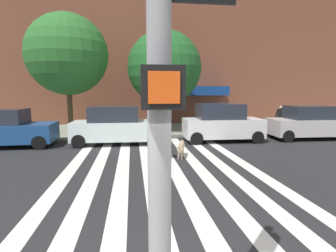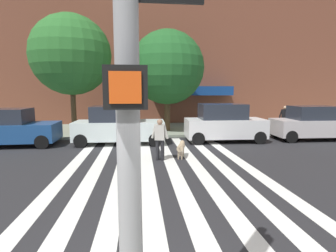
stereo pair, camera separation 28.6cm
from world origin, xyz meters
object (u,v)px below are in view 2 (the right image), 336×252
(parked_car_near_curb, at_px, (6,128))
(street_tree_middle, at_px, (167,68))
(pedestrian_dog_walker, at_px, (160,137))
(pedestrian_bystander, at_px, (285,117))
(street_tree_nearest, at_px, (71,55))
(dog_on_leash, at_px, (181,147))
(parked_car_behind_first, at_px, (119,126))
(parked_car_third_in_line, at_px, (224,124))
(parked_car_fourth_in_line, at_px, (315,124))

(parked_car_near_curb, xyz_separation_m, street_tree_middle, (8.41, 3.32, 3.31))
(pedestrian_dog_walker, relative_size, pedestrian_bystander, 1.00)
(street_tree_nearest, height_order, dog_on_leash, street_tree_nearest)
(parked_car_behind_first, xyz_separation_m, pedestrian_bystander, (10.34, 2.17, 0.14))
(parked_car_third_in_line, distance_m, pedestrian_bystander, 5.19)
(parked_car_behind_first, relative_size, parked_car_fourth_in_line, 0.97)
(parked_car_near_curb, relative_size, parked_car_fourth_in_line, 1.01)
(pedestrian_dog_walker, bearing_deg, parked_car_third_in_line, 43.26)
(street_tree_middle, relative_size, pedestrian_dog_walker, 3.92)
(parked_car_third_in_line, xyz_separation_m, parked_car_fourth_in_line, (5.29, 0.00, -0.08))
(parked_car_near_curb, bearing_deg, parked_car_third_in_line, 0.01)
(parked_car_near_curb, distance_m, parked_car_fourth_in_line, 16.44)
(street_tree_nearest, bearing_deg, pedestrian_bystander, -3.31)
(parked_car_behind_first, distance_m, parked_car_fourth_in_line, 10.91)
(parked_car_behind_first, xyz_separation_m, street_tree_nearest, (-2.94, 2.94, 3.92))
(dog_on_leash, bearing_deg, pedestrian_bystander, 35.35)
(dog_on_leash, bearing_deg, street_tree_middle, 88.98)
(street_tree_nearest, height_order, street_tree_middle, street_tree_nearest)
(parked_car_near_curb, distance_m, street_tree_nearest, 5.57)
(street_tree_middle, bearing_deg, pedestrian_dog_walker, -98.46)
(parked_car_behind_first, bearing_deg, street_tree_nearest, 135.04)
(parked_car_third_in_line, distance_m, parked_car_fourth_in_line, 5.29)
(parked_car_fourth_in_line, bearing_deg, parked_car_behind_first, -180.00)
(pedestrian_dog_walker, bearing_deg, street_tree_nearest, 126.58)
(street_tree_middle, bearing_deg, parked_car_fourth_in_line, -22.43)
(street_tree_nearest, height_order, pedestrian_dog_walker, street_tree_nearest)
(parked_car_third_in_line, distance_m, dog_on_leash, 4.32)
(parked_car_near_curb, bearing_deg, pedestrian_bystander, 7.79)
(parked_car_fourth_in_line, bearing_deg, street_tree_nearest, 168.03)
(parked_car_behind_first, bearing_deg, parked_car_near_curb, -179.97)
(pedestrian_dog_walker, bearing_deg, pedestrian_bystander, 33.95)
(parked_car_behind_first, relative_size, parked_car_third_in_line, 1.09)
(parked_car_third_in_line, relative_size, pedestrian_dog_walker, 2.59)
(parked_car_fourth_in_line, bearing_deg, pedestrian_bystander, 104.96)
(parked_car_near_curb, height_order, dog_on_leash, parked_car_near_curb)
(parked_car_fourth_in_line, bearing_deg, street_tree_middle, 157.57)
(parked_car_behind_first, relative_size, pedestrian_bystander, 2.82)
(parked_car_fourth_in_line, distance_m, dog_on_leash, 8.77)
(pedestrian_dog_walker, bearing_deg, parked_car_fourth_in_line, 21.34)
(pedestrian_dog_walker, distance_m, dog_on_leash, 1.08)
(parked_car_near_curb, distance_m, parked_car_behind_first, 5.53)
(parked_car_fourth_in_line, height_order, pedestrian_dog_walker, parked_car_fourth_in_line)
(dog_on_leash, distance_m, pedestrian_bystander, 9.30)
(pedestrian_dog_walker, relative_size, dog_on_leash, 1.49)
(street_tree_middle, height_order, dog_on_leash, street_tree_middle)
(parked_car_third_in_line, bearing_deg, dog_on_leash, -131.72)
(street_tree_nearest, distance_m, street_tree_middle, 5.87)
(street_tree_nearest, relative_size, street_tree_middle, 1.10)
(parked_car_third_in_line, relative_size, street_tree_nearest, 0.60)
(street_tree_middle, xyz_separation_m, pedestrian_bystander, (7.45, -1.15, -3.14))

